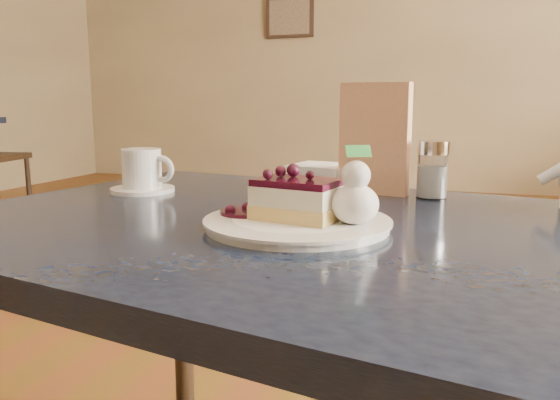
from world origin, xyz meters
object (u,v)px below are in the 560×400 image
(main_table, at_px, (311,270))
(coffee_set, at_px, (143,173))
(dessert_plate, at_px, (297,224))
(cheesecake_slice, at_px, (297,199))

(main_table, relative_size, coffee_set, 9.42)
(main_table, distance_m, coffee_set, 0.41)
(main_table, distance_m, dessert_plate, 0.09)
(dessert_plate, distance_m, coffee_set, 0.41)
(coffee_set, bearing_deg, cheesecake_slice, -27.78)
(cheesecake_slice, bearing_deg, coffee_set, 161.66)
(cheesecake_slice, xyz_separation_m, coffee_set, (-0.36, 0.19, -0.00))
(cheesecake_slice, bearing_deg, main_table, 90.00)
(dessert_plate, bearing_deg, main_table, 80.57)
(main_table, relative_size, cheesecake_slice, 9.94)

